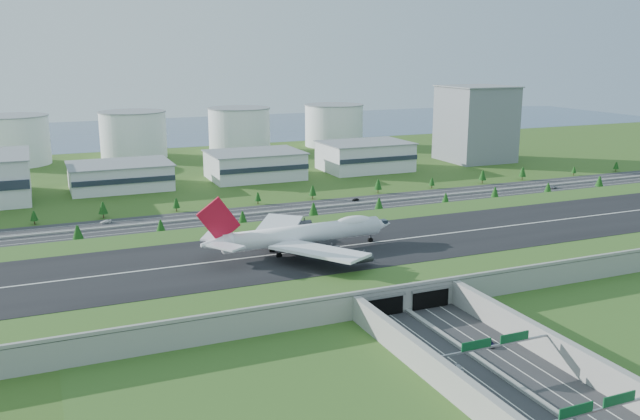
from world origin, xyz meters
name	(u,v)px	position (x,y,z in m)	size (l,w,h in m)	color
ground	(342,267)	(0.00, 0.00, 0.00)	(1200.00, 1200.00, 0.00)	#3C571B
airfield_deck	(342,257)	(0.00, -0.09, 4.12)	(520.00, 100.00, 9.20)	gray
underpass_road	(505,366)	(0.00, -99.42, 3.43)	(38.80, 120.40, 8.00)	#28282B
sign_gantry_near	(495,347)	(0.00, -95.04, 6.95)	(38.70, 0.70, 9.80)	gray
sign_gantry_far	(597,411)	(0.00, -130.04, 6.95)	(38.70, 0.70, 9.80)	gray
north_expressway	(265,213)	(0.00, 95.00, 0.06)	(560.00, 36.00, 0.12)	#28282B
tree_row	(308,201)	(23.64, 93.35, 4.85)	(502.40, 48.73, 8.47)	#3D2819
hangar_mid_a	(120,176)	(-60.00, 190.00, 7.50)	(58.00, 42.00, 15.00)	silver
hangar_mid_b	(255,165)	(25.00, 190.00, 8.50)	(58.00, 42.00, 17.00)	silver
hangar_mid_c	(365,156)	(105.00, 190.00, 9.50)	(58.00, 42.00, 19.00)	silver
office_tower	(476,124)	(200.00, 195.00, 27.50)	(46.00, 46.00, 55.00)	slate
fuel_tank_a	(13,141)	(-120.00, 310.00, 17.50)	(50.00, 50.00, 35.00)	white
fuel_tank_b	(133,135)	(-35.00, 310.00, 17.50)	(50.00, 50.00, 35.00)	white
fuel_tank_c	(239,130)	(50.00, 310.00, 17.50)	(50.00, 50.00, 35.00)	white
fuel_tank_d	(334,126)	(135.00, 310.00, 17.50)	(50.00, 50.00, 35.00)	white
bay_water	(146,131)	(0.00, 480.00, 0.03)	(1200.00, 260.00, 0.06)	#3C5172
boeing_747	(302,234)	(-16.63, 0.23, 14.85)	(78.63, 74.23, 24.29)	white
car_0	(459,369)	(-8.72, -91.84, 0.96)	(1.99, 4.94, 1.68)	#BCBBC0
car_2	(488,342)	(8.56, -81.20, 0.90)	(2.59, 5.61, 1.56)	#0C0B37
car_5	(355,200)	(55.68, 102.96, 0.80)	(1.43, 4.11, 1.35)	black
car_6	(553,187)	(180.99, 87.29, 0.90)	(2.59, 5.63, 1.56)	#A4A4A9
car_7	(105,222)	(-77.54, 105.37, 0.88)	(2.14, 5.27, 1.53)	white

